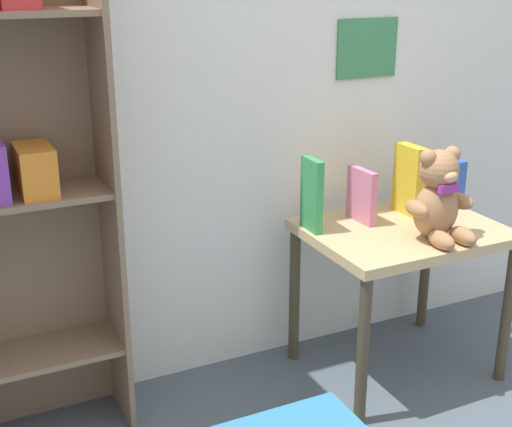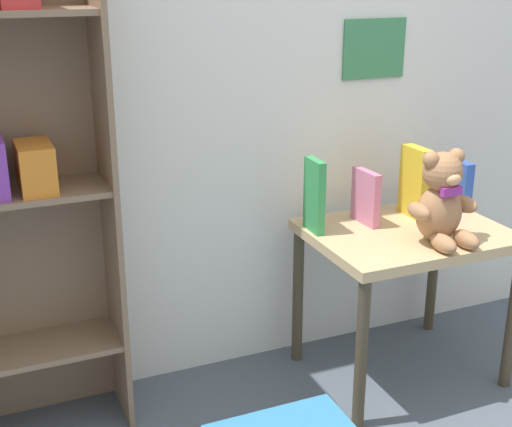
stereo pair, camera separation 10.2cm
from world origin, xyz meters
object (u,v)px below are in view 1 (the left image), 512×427
object	(u,v)px
book_standing_pink	(362,195)
book_standing_yellow	(409,180)
teddy_bear	(439,198)
book_standing_blue	(451,182)
bookshelf_side	(9,169)
display_table	(402,248)
book_standing_green	(312,195)

from	to	relation	value
book_standing_pink	book_standing_yellow	bearing A→B (deg)	-2.62
teddy_bear	book_standing_blue	distance (m)	0.38
book_standing_yellow	book_standing_blue	bearing A→B (deg)	-0.63
bookshelf_side	book_standing_yellow	size ratio (longest dim) A/B	6.26
bookshelf_side	book_standing_blue	bearing A→B (deg)	-3.25
book_standing_yellow	book_standing_blue	distance (m)	0.21
display_table	book_standing_blue	xyz separation A→B (m)	(0.31, 0.12, 0.17)
teddy_bear	book_standing_yellow	bearing A→B (deg)	74.52
book_standing_green	book_standing_blue	distance (m)	0.61
bookshelf_side	book_standing_blue	size ratio (longest dim) A/B	8.84
book_standing_yellow	book_standing_green	bearing A→B (deg)	178.04
book_standing_pink	bookshelf_side	bearing A→B (deg)	173.10
bookshelf_side	teddy_bear	size ratio (longest dim) A/B	5.17
book_standing_green	book_standing_pink	distance (m)	0.21
teddy_bear	book_standing_pink	world-z (taller)	teddy_bear
book_standing_green	book_standing_yellow	size ratio (longest dim) A/B	0.99
display_table	book_standing_pink	world-z (taller)	book_standing_pink
display_table	book_standing_green	distance (m)	0.39
book_standing_yellow	teddy_bear	bearing A→B (deg)	-107.22
book_standing_pink	book_standing_blue	world-z (taller)	book_standing_pink
display_table	book_standing_pink	xyz separation A→B (m)	(-0.10, 0.12, 0.17)
bookshelf_side	book_standing_yellow	bearing A→B (deg)	-3.89
display_table	book_standing_blue	world-z (taller)	book_standing_blue
bookshelf_side	book_standing_yellow	world-z (taller)	bookshelf_side
book_standing_pink	book_standing_blue	xyz separation A→B (m)	(0.41, 0.00, -0.01)
book_standing_yellow	bookshelf_side	bearing A→B (deg)	174.37
bookshelf_side	display_table	world-z (taller)	bookshelf_side
display_table	teddy_bear	bearing A→B (deg)	-75.91
book_standing_pink	book_standing_yellow	world-z (taller)	book_standing_yellow
book_standing_green	book_standing_pink	bearing A→B (deg)	1.41
teddy_bear	book_standing_yellow	distance (m)	0.26
teddy_bear	book_standing_yellow	xyz separation A→B (m)	(0.07, 0.25, -0.01)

